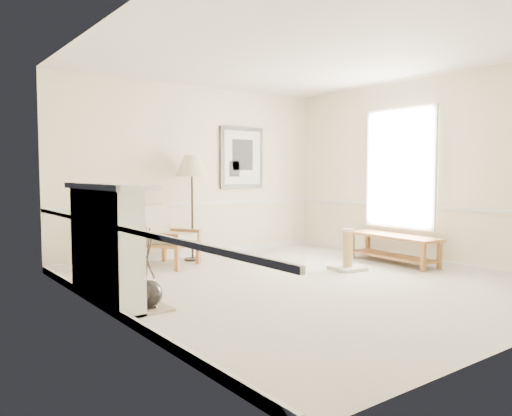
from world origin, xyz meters
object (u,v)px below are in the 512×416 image
at_px(floor_vase, 148,295).
at_px(scratching_post, 348,257).
at_px(bench, 393,244).
at_px(armchair, 164,233).
at_px(floor_lamp, 192,169).

height_order(floor_vase, scratching_post, floor_vase).
relative_size(floor_vase, bench, 0.54).
bearing_deg(armchair, bench, -63.79).
relative_size(floor_lamp, bench, 1.06).
bearing_deg(armchair, floor_lamp, -15.13).
xyz_separation_m(floor_lamp, scratching_post, (1.41, -2.10, -1.30)).
bearing_deg(floor_lamp, scratching_post, -56.17).
distance_m(armchair, floor_lamp, 1.16).
bearing_deg(floor_lamp, bench, -41.49).
relative_size(floor_vase, scratching_post, 1.41).
relative_size(armchair, scratching_post, 1.64).
distance_m(armchair, scratching_post, 2.80).
bearing_deg(armchair, floor_vase, -150.61).
bearing_deg(floor_vase, armchair, 59.88).
distance_m(floor_vase, scratching_post, 3.27).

